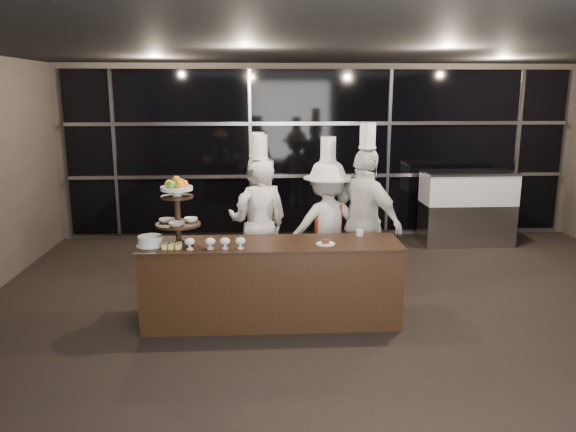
{
  "coord_description": "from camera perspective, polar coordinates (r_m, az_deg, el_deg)",
  "views": [
    {
      "loc": [
        -1.1,
        -4.74,
        2.54
      ],
      "look_at": [
        -0.75,
        1.47,
        1.15
      ],
      "focal_mm": 35.0,
      "sensor_mm": 36.0,
      "label": 1
    }
  ],
  "objects": [
    {
      "name": "room",
      "position": [
        4.98,
        9.63,
        0.36
      ],
      "size": [
        10.0,
        10.0,
        10.0
      ],
      "color": "black",
      "rests_on": "ground"
    },
    {
      "name": "window_wall",
      "position": [
        9.8,
        3.25,
        6.48
      ],
      "size": [
        8.6,
        0.1,
        2.8
      ],
      "color": "black",
      "rests_on": "ground"
    },
    {
      "name": "buffet_counter",
      "position": [
        6.27,
        -1.68,
        -6.74
      ],
      "size": [
        2.84,
        0.74,
        0.92
      ],
      "color": "black",
      "rests_on": "ground"
    },
    {
      "name": "display_stand",
      "position": [
        6.09,
        -11.18,
        0.98
      ],
      "size": [
        0.48,
        0.48,
        0.74
      ],
      "color": "black",
      "rests_on": "buffet_counter"
    },
    {
      "name": "compotes",
      "position": [
        5.91,
        -7.31,
        -2.59
      ],
      "size": [
        0.64,
        0.11,
        0.12
      ],
      "color": "silver",
      "rests_on": "buffet_counter"
    },
    {
      "name": "layer_cake",
      "position": [
        6.18,
        -13.82,
        -2.48
      ],
      "size": [
        0.3,
        0.3,
        0.11
      ],
      "color": "white",
      "rests_on": "buffet_counter"
    },
    {
      "name": "pastry_squares",
      "position": [
        6.03,
        -11.72,
        -2.98
      ],
      "size": [
        0.2,
        0.13,
        0.05
      ],
      "color": "#FAED7A",
      "rests_on": "buffet_counter"
    },
    {
      "name": "small_plate",
      "position": [
        6.08,
        3.84,
        -2.75
      ],
      "size": [
        0.2,
        0.2,
        0.05
      ],
      "color": "white",
      "rests_on": "buffet_counter"
    },
    {
      "name": "chef_cup",
      "position": [
        6.47,
        7.3,
        -1.69
      ],
      "size": [
        0.08,
        0.08,
        0.07
      ],
      "primitive_type": "cylinder",
      "color": "white",
      "rests_on": "buffet_counter"
    },
    {
      "name": "display_case",
      "position": [
        9.88,
        17.74,
        1.17
      ],
      "size": [
        1.52,
        0.66,
        1.24
      ],
      "color": "#A5A5AA",
      "rests_on": "ground"
    },
    {
      "name": "chef_a",
      "position": [
        7.2,
        -2.79,
        -0.73
      ],
      "size": [
        0.71,
        0.57,
        2.01
      ],
      "color": "silver",
      "rests_on": "ground"
    },
    {
      "name": "chef_b",
      "position": [
        7.37,
        -3.06,
        -0.48
      ],
      "size": [
        1.0,
        0.88,
        2.03
      ],
      "color": "silver",
      "rests_on": "ground"
    },
    {
      "name": "chef_c",
      "position": [
        7.17,
        3.98,
        -1.03
      ],
      "size": [
        1.18,
        0.8,
        1.99
      ],
      "color": "silver",
      "rests_on": "ground"
    },
    {
      "name": "chef_d",
      "position": [
        7.02,
        7.83,
        -0.63
      ],
      "size": [
        1.05,
        1.14,
        2.17
      ],
      "color": "silver",
      "rests_on": "ground"
    }
  ]
}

